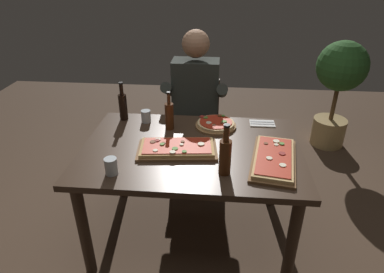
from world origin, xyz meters
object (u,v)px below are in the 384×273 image
(pizza_round_far, at_px, (216,124))
(seated_diner, at_px, (195,103))
(pizza_rectangular_front, at_px, (177,148))
(wine_bottle_dark, at_px, (169,115))
(vinegar_bottle_green, at_px, (123,105))
(oil_bottle_amber, at_px, (225,155))
(diner_chair, at_px, (196,124))
(tumbler_far_side, at_px, (111,166))
(dining_table, at_px, (191,160))
(potted_plant_corner, at_px, (339,82))
(pizza_rectangular_left, at_px, (274,158))
(tumbler_near_camera, at_px, (146,117))

(pizza_round_far, distance_m, seated_diner, 0.47)
(pizza_rectangular_front, bearing_deg, wine_bottle_dark, 106.85)
(vinegar_bottle_green, bearing_deg, oil_bottle_amber, -40.85)
(vinegar_bottle_green, relative_size, diner_chair, 0.33)
(vinegar_bottle_green, xyz_separation_m, tumbler_far_side, (0.12, -0.71, -0.06))
(dining_table, height_order, diner_chair, diner_chair)
(vinegar_bottle_green, relative_size, tumbler_far_side, 2.93)
(dining_table, relative_size, potted_plant_corner, 1.25)
(wine_bottle_dark, height_order, tumbler_far_side, wine_bottle_dark)
(wine_bottle_dark, xyz_separation_m, tumbler_far_side, (-0.24, -0.58, -0.05))
(oil_bottle_amber, distance_m, tumbler_far_side, 0.64)
(wine_bottle_dark, xyz_separation_m, potted_plant_corner, (1.53, 1.24, -0.14))
(pizza_rectangular_left, distance_m, seated_diner, 1.02)
(tumbler_near_camera, xyz_separation_m, potted_plant_corner, (1.72, 1.14, -0.07))
(seated_diner, bearing_deg, pizza_round_far, -66.88)
(wine_bottle_dark, relative_size, potted_plant_corner, 0.25)
(vinegar_bottle_green, height_order, seated_diner, seated_diner)
(pizza_round_far, xyz_separation_m, wine_bottle_dark, (-0.32, -0.06, 0.08))
(dining_table, relative_size, diner_chair, 1.61)
(dining_table, distance_m, oil_bottle_amber, 0.41)
(oil_bottle_amber, distance_m, potted_plant_corner, 2.11)
(oil_bottle_amber, relative_size, seated_diner, 0.23)
(dining_table, relative_size, vinegar_bottle_green, 4.84)
(pizza_rectangular_left, height_order, diner_chair, diner_chair)
(dining_table, height_order, potted_plant_corner, potted_plant_corner)
(diner_chair, xyz_separation_m, seated_diner, (-0.00, -0.12, 0.26))
(pizza_rectangular_front, distance_m, tumbler_far_side, 0.44)
(wine_bottle_dark, bearing_deg, pizza_round_far, 10.46)
(pizza_rectangular_left, distance_m, potted_plant_corner, 1.82)
(wine_bottle_dark, bearing_deg, tumbler_near_camera, 153.28)
(pizza_rectangular_front, relative_size, oil_bottle_amber, 1.70)
(diner_chair, bearing_deg, wine_bottle_dark, -103.09)
(pizza_rectangular_left, height_order, seated_diner, seated_diner)
(oil_bottle_amber, relative_size, diner_chair, 0.35)
(tumbler_far_side, bearing_deg, pizza_round_far, 48.63)
(tumbler_near_camera, bearing_deg, diner_chair, 57.21)
(pizza_rectangular_left, bearing_deg, vinegar_bottle_green, 154.46)
(oil_bottle_amber, relative_size, potted_plant_corner, 0.27)
(potted_plant_corner, bearing_deg, pizza_rectangular_front, -133.04)
(diner_chair, height_order, potted_plant_corner, potted_plant_corner)
(pizza_rectangular_left, bearing_deg, seated_diner, 122.12)
(pizza_rectangular_left, bearing_deg, diner_chair, 118.85)
(tumbler_far_side, distance_m, potted_plant_corner, 2.54)
(pizza_rectangular_front, relative_size, vinegar_bottle_green, 1.80)
(pizza_round_far, bearing_deg, oil_bottle_amber, -83.76)
(pizza_rectangular_front, height_order, tumbler_near_camera, tumbler_near_camera)
(pizza_rectangular_left, height_order, vinegar_bottle_green, vinegar_bottle_green)
(dining_table, distance_m, seated_diner, 0.74)
(potted_plant_corner, bearing_deg, seated_diner, -151.68)
(pizza_rectangular_left, height_order, tumbler_far_side, tumbler_far_side)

